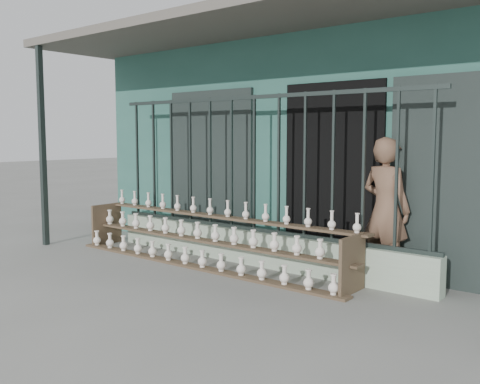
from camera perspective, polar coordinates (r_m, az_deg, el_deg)
The scene contains 6 objects.
ground at distance 6.31m, azimuth -5.81°, elevation -9.82°, with size 60.00×60.00×0.00m, color slate.
workshop_building at distance 9.54m, azimuth 12.36°, elevation 5.29°, with size 7.40×6.60×3.21m.
parapet_wall at distance 7.21m, azimuth 1.51°, elevation -5.94°, with size 5.00×0.20×0.45m, color #AABFA4.
security_fence at distance 7.06m, azimuth 1.53°, elevation 3.02°, with size 5.00×0.04×1.80m.
shelf_rack at distance 7.18m, azimuth -3.68°, elevation -4.87°, with size 4.50×0.68×0.85m.
elderly_woman at distance 6.54m, azimuth 15.28°, elevation -1.80°, with size 0.62×0.41×1.70m, color brown.
Camera 1 is at (4.28, -4.30, 1.72)m, focal length 40.00 mm.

